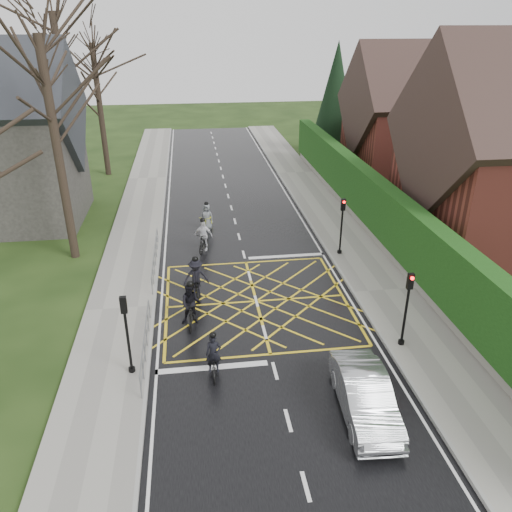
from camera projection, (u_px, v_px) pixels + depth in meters
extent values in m
plane|color=black|center=(256.00, 301.00, 22.55)|extent=(120.00, 120.00, 0.00)
cube|color=black|center=(256.00, 301.00, 22.54)|extent=(9.00, 80.00, 0.01)
cube|color=gray|center=(384.00, 291.00, 23.24)|extent=(3.00, 80.00, 0.15)
cube|color=gray|center=(120.00, 309.00, 21.78)|extent=(3.00, 80.00, 0.15)
cube|color=slate|center=(375.00, 234.00, 28.71)|extent=(0.50, 38.00, 0.70)
cube|color=#13330E|center=(379.00, 205.00, 27.96)|extent=(0.90, 38.00, 2.80)
cube|color=maroon|center=(411.00, 140.00, 39.17)|extent=(9.00, 8.00, 6.00)
cube|color=#33231F|center=(416.00, 101.00, 37.93)|extent=(9.80, 8.80, 8.80)
cube|color=maroon|center=(455.00, 65.00, 37.14)|extent=(0.70, 0.70, 1.60)
cylinder|color=black|center=(332.00, 148.00, 46.87)|extent=(0.50, 0.50, 1.20)
cone|color=black|center=(335.00, 100.00, 44.99)|extent=(4.60, 4.60, 10.00)
cube|color=#2D2B28|center=(9.00, 166.00, 30.15)|extent=(8.00, 7.00, 7.00)
cylinder|color=black|center=(58.00, 155.00, 24.47)|extent=(0.44, 0.44, 11.00)
cylinder|color=black|center=(69.00, 117.00, 31.29)|extent=(0.44, 0.44, 12.00)
cylinder|color=black|center=(101.00, 112.00, 38.97)|extent=(0.44, 0.44, 10.00)
cylinder|color=slate|center=(145.00, 334.00, 18.42)|extent=(0.05, 5.00, 0.05)
cylinder|color=slate|center=(146.00, 344.00, 18.61)|extent=(0.04, 5.00, 0.04)
cylinder|color=slate|center=(141.00, 390.00, 16.39)|extent=(0.04, 0.04, 1.00)
cylinder|color=slate|center=(150.00, 311.00, 20.87)|extent=(0.04, 0.04, 1.00)
cylinder|color=slate|center=(154.00, 250.00, 25.13)|extent=(0.05, 6.00, 0.05)
cylinder|color=slate|center=(155.00, 258.00, 25.33)|extent=(0.04, 6.00, 0.04)
cylinder|color=slate|center=(152.00, 288.00, 22.66)|extent=(0.04, 0.04, 1.00)
cylinder|color=slate|center=(158.00, 236.00, 28.03)|extent=(0.04, 0.04, 1.00)
cylinder|color=black|center=(341.00, 230.00, 26.28)|extent=(0.10, 0.10, 3.00)
cylinder|color=black|center=(339.00, 253.00, 26.86)|extent=(0.24, 0.24, 0.30)
cube|color=black|center=(343.00, 205.00, 25.68)|extent=(0.22, 0.16, 0.62)
sphere|color=#FF0C0C|center=(344.00, 202.00, 25.50)|extent=(0.14, 0.14, 0.14)
cylinder|color=black|center=(405.00, 314.00, 18.76)|extent=(0.10, 0.10, 3.00)
cylinder|color=black|center=(401.00, 344.00, 19.34)|extent=(0.24, 0.24, 0.30)
cube|color=black|center=(410.00, 281.00, 18.16)|extent=(0.22, 0.16, 0.62)
sphere|color=#FF0C0C|center=(412.00, 278.00, 17.98)|extent=(0.14, 0.14, 0.14)
cylinder|color=black|center=(128.00, 340.00, 17.25)|extent=(0.10, 0.10, 3.00)
cylinder|color=black|center=(132.00, 371.00, 17.83)|extent=(0.24, 0.24, 0.30)
cube|color=black|center=(123.00, 305.00, 16.65)|extent=(0.22, 0.16, 0.62)
sphere|color=#FF0C0C|center=(123.00, 298.00, 16.68)|extent=(0.14, 0.14, 0.14)
imported|color=black|center=(214.00, 363.00, 17.79)|extent=(0.65, 1.74, 0.91)
imported|color=black|center=(214.00, 354.00, 17.74)|extent=(0.57, 0.38, 1.54)
sphere|color=black|center=(213.00, 335.00, 17.40)|extent=(0.24, 0.24, 0.24)
imported|color=black|center=(192.00, 312.00, 20.62)|extent=(0.78, 2.04, 1.19)
imported|color=black|center=(191.00, 304.00, 20.57)|extent=(0.96, 0.79, 1.82)
sphere|color=black|center=(190.00, 284.00, 20.17)|extent=(0.29, 0.29, 0.29)
imported|color=black|center=(197.00, 286.00, 22.75)|extent=(0.85, 2.08, 1.07)
imported|color=black|center=(196.00, 278.00, 22.68)|extent=(1.22, 0.75, 1.82)
sphere|color=black|center=(195.00, 259.00, 22.29)|extent=(0.28, 0.28, 0.28)
imported|color=black|center=(204.00, 241.00, 27.27)|extent=(1.05, 1.95, 1.13)
imported|color=silver|center=(203.00, 235.00, 27.23)|extent=(1.09, 0.69, 1.73)
sphere|color=black|center=(203.00, 220.00, 26.85)|extent=(0.27, 0.27, 0.27)
imported|color=#B6BC16|center=(207.00, 223.00, 29.99)|extent=(1.27, 1.93, 0.96)
imported|color=slate|center=(207.00, 217.00, 29.94)|extent=(0.93, 0.77, 1.63)
sphere|color=black|center=(206.00, 204.00, 29.58)|extent=(0.26, 0.26, 0.26)
imported|color=#B9BCC1|center=(365.00, 396.00, 15.85)|extent=(1.74, 4.32, 1.39)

